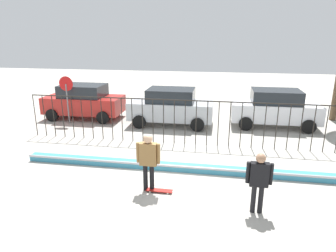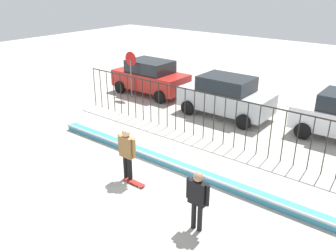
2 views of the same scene
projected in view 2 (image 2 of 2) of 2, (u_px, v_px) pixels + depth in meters
The scene contains 9 objects.
ground_plane at pixel (157, 176), 11.63m from camera, with size 60.00×60.00×0.00m, color #ADA89E.
bowl_coping_ledge at pixel (172, 164), 12.17m from camera, with size 11.00×0.40×0.27m.
perimeter_fence at pixel (214, 113), 13.72m from camera, with size 14.04×0.04×1.94m.
skateboarder at pixel (127, 150), 11.03m from camera, with size 0.73×0.27×1.80m.
skateboard at pixel (134, 182), 11.17m from camera, with size 0.80×0.20×0.07m.
camera_operator at pixel (198, 196), 8.80m from camera, with size 0.68×0.25×1.68m.
parked_car_red at pixel (150, 77), 19.64m from camera, with size 4.30×2.12×1.90m.
parked_car_silver at pixel (226, 96), 16.45m from camera, with size 4.30×2.12×1.90m.
stop_sign at pixel (131, 68), 18.78m from camera, with size 0.76×0.07×2.50m.
Camera 2 is at (6.53, -7.71, 6.01)m, focal length 37.77 mm.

